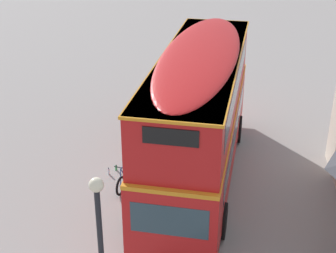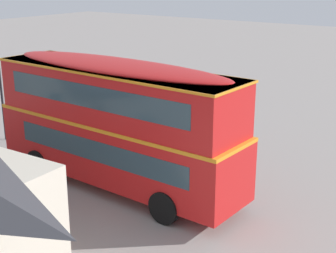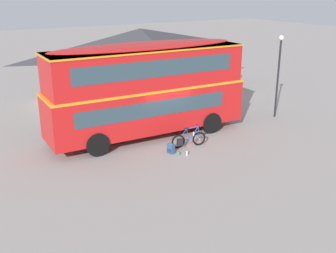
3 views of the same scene
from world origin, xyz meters
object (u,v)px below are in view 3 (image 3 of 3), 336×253
Objects in this scene: double_decker_bus at (147,86)px; touring_bicycle at (188,140)px; street_lamp at (279,68)px; water_bottle_clear_plastic at (187,153)px; backpack_on_ground at (171,148)px; water_bottle_green_metal at (179,153)px.

double_decker_bus is 3.38m from touring_bicycle.
water_bottle_clear_plastic is at bearing -164.44° from street_lamp.
water_bottle_clear_plastic is (0.48, -0.61, -0.13)m from backpack_on_ground.
backpack_on_ground is at bearing 128.25° from water_bottle_clear_plastic.
touring_bicycle is 1.13m from backpack_on_ground.
touring_bicycle is 3.51× the size of backpack_on_ground.
street_lamp is (8.03, -1.03, 0.29)m from double_decker_bus.
street_lamp reaches higher than water_bottle_green_metal.
touring_bicycle is at bearing 54.16° from water_bottle_clear_plastic.
street_lamp is at bearing 13.69° from water_bottle_green_metal.
touring_bicycle is at bearing 12.37° from backpack_on_ground.
double_decker_bus is 2.15× the size of street_lamp.
street_lamp is (7.74, 2.16, 2.81)m from water_bottle_clear_plastic.
water_bottle_clear_plastic is 8.51m from street_lamp.
street_lamp reaches higher than touring_bicycle.
double_decker_bus is 20.54× the size of backpack_on_ground.
touring_bicycle is 1.08m from water_bottle_clear_plastic.
touring_bicycle is 6.65× the size of water_bottle_clear_plastic.
water_bottle_green_metal is (0.17, -0.42, -0.16)m from backpack_on_ground.
touring_bicycle is 7.68m from street_lamp.
double_decker_bus is 47.55× the size of water_bottle_green_metal.
touring_bicycle is at bearing -169.65° from street_lamp.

